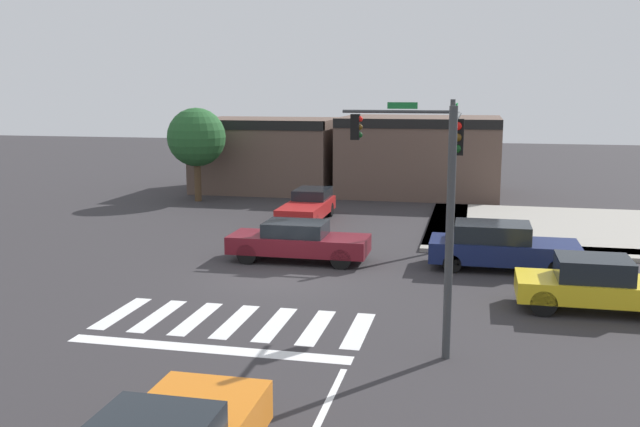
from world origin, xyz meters
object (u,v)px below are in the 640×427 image
at_px(car_maroon, 298,241).
at_px(car_navy, 500,246).
at_px(traffic_signal_southeast, 454,174).
at_px(car_yellow, 596,284).
at_px(traffic_signal_northeast, 408,147).
at_px(car_red, 308,206).
at_px(roadside_tree, 196,138).

xyz_separation_m(car_maroon, car_navy, (6.79, 0.40, 0.06)).
height_order(traffic_signal_southeast, car_yellow, traffic_signal_southeast).
distance_m(traffic_signal_southeast, car_maroon, 8.82).
xyz_separation_m(traffic_signal_northeast, car_navy, (3.33, -2.52, -3.01)).
height_order(car_yellow, car_navy, car_navy).
xyz_separation_m(car_yellow, car_red, (-10.58, 11.19, -0.05)).
height_order(car_red, roadside_tree, roadside_tree).
distance_m(car_maroon, roadside_tree, 14.83).
bearing_deg(car_red, car_maroon, 10.84).
distance_m(traffic_signal_southeast, car_yellow, 5.51).
bearing_deg(car_navy, traffic_signal_southeast, -101.93).
bearing_deg(car_navy, car_yellow, -60.14).
bearing_deg(roadside_tree, car_yellow, -41.43).
relative_size(car_red, car_navy, 1.00).
bearing_deg(car_maroon, car_navy, 3.34).
bearing_deg(traffic_signal_southeast, traffic_signal_northeast, 11.98).
distance_m(car_red, roadside_tree, 8.74).
xyz_separation_m(car_yellow, car_navy, (-2.36, 4.11, 0.03)).
height_order(car_navy, roadside_tree, roadside_tree).
height_order(car_maroon, car_navy, car_navy).
relative_size(car_red, car_maroon, 1.00).
bearing_deg(car_yellow, traffic_signal_southeast, 33.65).
relative_size(traffic_signal_southeast, traffic_signal_northeast, 1.00).
relative_size(car_maroon, car_navy, 1.00).
xyz_separation_m(traffic_signal_northeast, car_red, (-4.89, 4.57, -3.09)).
xyz_separation_m(traffic_signal_northeast, car_yellow, (5.69, -6.62, -3.04)).
xyz_separation_m(traffic_signal_southeast, traffic_signal_northeast, (-1.94, 9.12, -0.12)).
height_order(traffic_signal_northeast, roadside_tree, traffic_signal_northeast).
distance_m(traffic_signal_northeast, car_yellow, 9.24).
distance_m(traffic_signal_northeast, roadside_tree, 14.94).
relative_size(car_yellow, car_maroon, 0.87).
bearing_deg(car_red, traffic_signal_southeast, 26.50).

